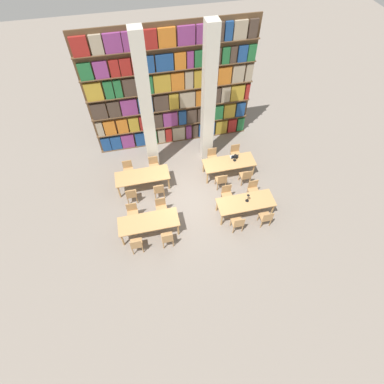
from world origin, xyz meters
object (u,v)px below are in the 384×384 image
(chair_6, at_px, (266,218))
(chair_7, at_px, (253,189))
(reading_table_0, at_px, (149,222))
(chair_3, at_px, (161,207))
(chair_14, at_px, (246,176))
(chair_9, at_px, (128,169))
(laptop, at_px, (234,157))
(chair_15, at_px, (235,153))
(chair_13, at_px, (212,157))
(reading_table_3, at_px, (229,163))
(chair_0, at_px, (137,244))
(chair_2, at_px, (167,238))
(reading_table_2, at_px, (142,177))
(chair_10, at_px, (159,190))
(chair_5, at_px, (227,194))
(chair_1, at_px, (133,212))
(chair_4, at_px, (238,223))
(desk_lamp_0, at_px, (248,196))
(pillar_center, at_px, (208,101))
(chair_12, at_px, (221,180))
(chair_8, at_px, (131,195))
(desk_lamp_1, at_px, (235,156))
(chair_11, at_px, (154,165))
(pillar_left, at_px, (146,109))

(chair_6, bearing_deg, chair_7, 90.00)
(reading_table_0, bearing_deg, chair_3, 51.13)
(chair_14, bearing_deg, chair_9, 163.00)
(chair_6, bearing_deg, laptop, 95.77)
(chair_15, bearing_deg, chair_13, 0.00)
(reading_table_3, relative_size, chair_15, 2.51)
(chair_0, relative_size, chair_2, 1.00)
(reading_table_2, distance_m, chair_10, 0.92)
(chair_5, bearing_deg, chair_9, -30.68)
(chair_1, height_order, chair_4, same)
(chair_5, distance_m, reading_table_3, 1.56)
(chair_0, height_order, chair_2, same)
(chair_6, relative_size, desk_lamp_0, 2.17)
(chair_6, height_order, chair_13, same)
(pillar_center, height_order, chair_10, pillar_center)
(chair_1, distance_m, chair_12, 3.87)
(chair_9, bearing_deg, chair_10, 128.45)
(chair_8, relative_size, reading_table_3, 0.40)
(reading_table_0, bearing_deg, desk_lamp_1, 29.41)
(pillar_center, height_order, chair_6, pillar_center)
(chair_5, bearing_deg, chair_12, -88.78)
(desk_lamp_1, bearing_deg, chair_12, -136.53)
(chair_12, height_order, chair_15, same)
(chair_2, distance_m, chair_14, 4.36)
(reading_table_3, bearing_deg, reading_table_2, 179.02)
(chair_4, distance_m, chair_11, 4.50)
(chair_2, height_order, reading_table_3, chair_2)
(pillar_left, xyz_separation_m, chair_9, (-1.16, -0.55, -2.52))
(chair_8, bearing_deg, reading_table_2, 52.05)
(chair_7, bearing_deg, desk_lamp_1, -77.19)
(chair_2, bearing_deg, chair_4, 1.22)
(pillar_left, bearing_deg, chair_10, -91.06)
(chair_1, bearing_deg, pillar_center, -142.12)
(chair_6, distance_m, chair_13, 3.76)
(reading_table_0, xyz_separation_m, chair_9, (-0.51, 3.00, -0.17))
(chair_6, xyz_separation_m, chair_14, (-0.06, 2.17, 0.00))
(chair_7, relative_size, chair_10, 1.00)
(pillar_left, height_order, chair_3, pillar_left)
(chair_9, bearing_deg, laptop, 173.24)
(chair_0, distance_m, desk_lamp_0, 4.49)
(chair_7, bearing_deg, reading_table_2, -19.39)
(chair_13, bearing_deg, chair_8, 19.78)
(chair_12, bearing_deg, chair_15, 52.66)
(desk_lamp_1, bearing_deg, chair_1, -161.09)
(chair_11, bearing_deg, pillar_center, -167.58)
(chair_10, height_order, chair_15, same)
(chair_3, xyz_separation_m, chair_8, (-1.08, 0.88, 0.00))
(chair_1, height_order, laptop, laptop)
(chair_0, height_order, chair_10, same)
(chair_4, xyz_separation_m, chair_8, (-3.76, 2.23, 0.00))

